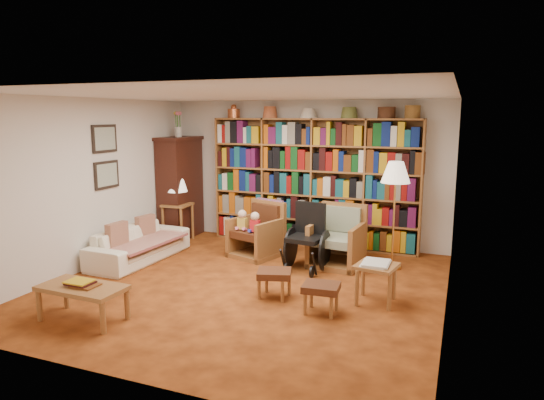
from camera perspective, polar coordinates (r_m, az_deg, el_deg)
The scene contains 23 objects.
floor at distance 6.58m, azimuth -3.00°, elevation -10.07°, with size 5.00×5.00×0.00m, color #A54E19.
ceiling at distance 6.18m, azimuth -3.21°, elevation 12.25°, with size 5.00×5.00×0.00m, color silver.
wall_back at distance 8.57m, azimuth 3.90°, elevation 3.24°, with size 5.00×5.00×0.00m, color silver.
wall_front at distance 4.17m, azimuth -17.63°, elevation -4.43°, with size 5.00×5.00×0.00m, color silver.
wall_left at distance 7.64m, azimuth -20.41°, elevation 1.81°, with size 5.00×5.00×0.00m, color silver.
wall_right at distance 5.70m, azimuth 20.38°, elevation -0.79°, with size 5.00×5.00×0.00m, color silver.
bookshelf at distance 8.36m, azimuth 4.84°, elevation 2.51°, with size 3.60×0.30×2.42m.
curio_cabinet at distance 9.11m, azimuth -10.75°, elevation 1.61°, with size 0.50×0.95×2.40m.
framed_pictures at distance 7.81m, azimuth -18.99°, elevation 4.83°, with size 0.03×0.52×0.97m.
sofa at distance 7.89m, azimuth -15.34°, elevation -5.01°, with size 0.70×1.79×0.52m, color white.
sofa_throw at distance 7.85m, azimuth -15.06°, elevation -4.78°, with size 0.76×1.42×0.04m, color beige.
cushion_left at distance 8.19m, azimuth -14.66°, elevation -3.07°, with size 0.11×0.35×0.35m, color maroon.
cushion_right at distance 7.66m, azimuth -17.75°, elevation -4.13°, with size 0.12×0.38×0.38m, color maroon.
side_table_lamp at distance 8.90m, azimuth -11.04°, elevation -1.49°, with size 0.48×0.48×0.68m.
table_lamp at distance 8.81m, azimuth -11.16°, elevation 1.80°, with size 0.38×0.38×0.52m.
armchair_leather at distance 7.88m, azimuth -1.65°, elevation -3.90°, with size 0.90×0.91×0.88m.
armchair_sage at distance 7.48m, azimuth 7.78°, elevation -4.88°, with size 0.79×0.82×0.91m.
wheelchair at distance 7.18m, azimuth 4.19°, elevation -4.62°, with size 0.56×0.78×0.98m.
floor_lamp at distance 7.22m, azimuth 14.33°, elevation 2.68°, with size 0.42×0.42×1.59m.
side_table_papers at distance 6.02m, azimuth 12.18°, elevation -8.13°, with size 0.53×0.53×0.51m.
footstool_a at distance 6.09m, azimuth 0.27°, elevation -8.86°, with size 0.50×0.46×0.35m.
footstool_b at distance 5.66m, azimuth 5.81°, elevation -10.42°, with size 0.44×0.38×0.35m.
coffee_table at distance 5.82m, azimuth -21.42°, elevation -9.85°, with size 0.98×0.51×0.45m.
Camera 1 is at (2.59, -5.61, 2.25)m, focal length 32.00 mm.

